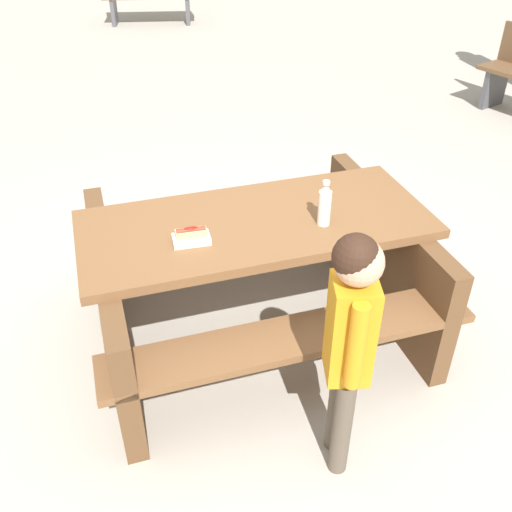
# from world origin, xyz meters

# --- Properties ---
(ground_plane) EXTENTS (30.00, 30.00, 0.00)m
(ground_plane) POSITION_xyz_m (0.00, 0.00, 0.00)
(ground_plane) COLOR #ADA599
(ground_plane) RESTS_ON ground
(picnic_table) EXTENTS (2.05, 1.73, 0.75)m
(picnic_table) POSITION_xyz_m (0.00, 0.00, 0.44)
(picnic_table) COLOR brown
(picnic_table) RESTS_ON ground
(soda_bottle) EXTENTS (0.06, 0.06, 0.24)m
(soda_bottle) POSITION_xyz_m (-0.28, 0.20, 0.86)
(soda_bottle) COLOR silver
(soda_bottle) RESTS_ON picnic_table
(hotdog_tray) EXTENTS (0.20, 0.15, 0.08)m
(hotdog_tray) POSITION_xyz_m (0.37, 0.03, 0.78)
(hotdog_tray) COLOR white
(hotdog_tray) RESTS_ON picnic_table
(child_in_coat) EXTENTS (0.23, 0.27, 1.21)m
(child_in_coat) POSITION_xyz_m (0.10, 0.93, 0.77)
(child_in_coat) COLOR brown
(child_in_coat) RESTS_ON ground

